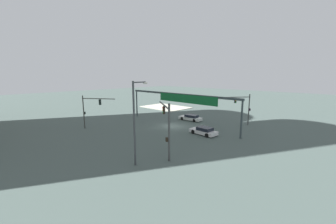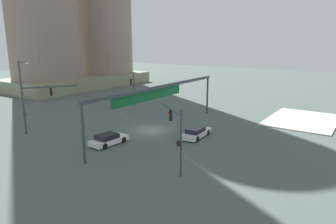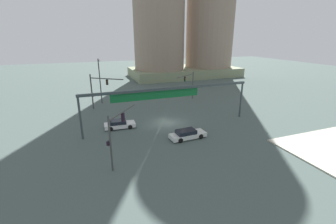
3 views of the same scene
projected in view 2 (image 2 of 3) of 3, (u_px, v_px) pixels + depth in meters
The scene contains 9 objects.
ground_plane at pixel (152, 130), 39.30m from camera, with size 191.34×191.34×0.00m, color #465550.
sidewalk_corner at pixel (303, 120), 44.01m from camera, with size 12.68×8.96×0.15m, color beige.
traffic_signal_near_corner at pixel (133, 85), 51.63m from camera, with size 5.32×3.40×5.77m.
traffic_signal_opposite_side at pixel (35, 100), 37.06m from camera, with size 5.36×4.19×6.35m.
traffic_signal_cross_street at pixel (176, 129), 26.07m from camera, with size 3.79×4.51×5.79m.
streetlamp_curved_arm at pixel (22, 90), 39.55m from camera, with size 0.41×2.10×8.72m.
overhead_sign_gantry at pixel (158, 93), 36.87m from camera, with size 24.98×0.43×5.94m.
sedan_car_approaching at pixel (108, 139), 33.67m from camera, with size 4.50×2.17×1.21m.
sedan_car_waiting_far at pixel (196, 133), 36.18m from camera, with size 4.91×2.07×1.21m.
Camera 2 is at (-29.88, -23.16, 11.17)m, focal length 32.57 mm.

